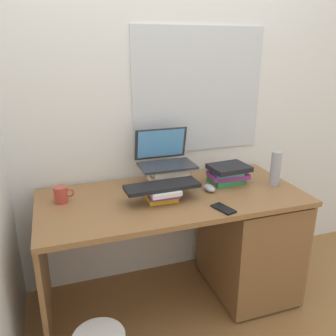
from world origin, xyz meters
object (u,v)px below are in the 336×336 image
Objects in this scene: desk at (232,237)px; book_stack_side at (228,173)px; keyboard at (162,186)px; book_stack_tall at (167,175)px; water_bottle at (275,169)px; mug at (61,195)px; laptop at (164,156)px; cell_phone at (223,209)px; computer_mouse at (209,188)px; book_stack_keyboard_riser at (162,193)px.

desk is 6.04× the size of book_stack_side.
keyboard is (-0.48, -0.13, 0.03)m from book_stack_side.
water_bottle is at bearing -16.99° from book_stack_tall.
desk is 13.72× the size of mug.
laptop is at bearing 149.93° from desk.
keyboard is at bearing -164.42° from book_stack_side.
desk is at bearing 33.50° from cell_phone.
computer_mouse is at bearing 6.14° from keyboard.
book_stack_keyboard_riser reaches higher than cell_phone.
water_bottle reaches higher than mug.
book_stack_side is 0.19m from computer_mouse.
computer_mouse is at bearing -152.36° from book_stack_side.
cell_phone is (-0.20, -0.24, 0.34)m from desk.
book_stack_side is 0.61× the size of keyboard.
laptop reaches higher than book_stack_tall.
desk is 0.41m from book_stack_side.
water_bottle is (0.65, -0.24, -0.07)m from laptop.
book_stack_tall is at bearing -91.36° from laptop.
desk is 1.09m from mug.
keyboard is 0.56m from mug.
book_stack_keyboard_riser is (-0.48, -0.02, 0.38)m from desk.
cell_phone is at bearing -39.80° from keyboard.
keyboard reaches higher than book_stack_keyboard_riser.
keyboard is 0.74m from water_bottle.
cell_phone is at bearing -66.02° from book_stack_tall.
book_stack_side is 1.02m from mug.
keyboard is 0.33m from computer_mouse.
keyboard is at bearing 126.20° from cell_phone.
computer_mouse is (-0.17, -0.09, -0.05)m from book_stack_side.
keyboard is at bearing -176.83° from desk.
laptop is (0.00, 0.05, 0.11)m from book_stack_tall.
book_stack_tall is 0.22m from keyboard.
book_stack_keyboard_riser is at bearing 125.43° from cell_phone.
book_stack_side is 2.27× the size of mug.
laptop is 0.80× the size of keyboard.
water_bottle is (0.65, -0.20, 0.04)m from book_stack_tall.
book_stack_tall is at bearing 163.01° from water_bottle.
desk is at bearing 175.09° from water_bottle.
laptop is 0.28m from keyboard.
book_stack_keyboard_riser is 0.45× the size of keyboard.
book_stack_keyboard_riser is 0.87× the size of water_bottle.
book_stack_side is at bearing -9.97° from book_stack_tall.
desk is 4.59× the size of laptop.
water_bottle is at bearing -2.08° from keyboard.
keyboard reaches higher than cell_phone.
computer_mouse is (-0.16, 0.02, 0.35)m from desk.
desk is 0.59m from book_stack_tall.
book_stack_tall reaches higher than book_stack_keyboard_riser.
keyboard is 3.74× the size of mug.
water_bottle is 1.60× the size of cell_phone.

